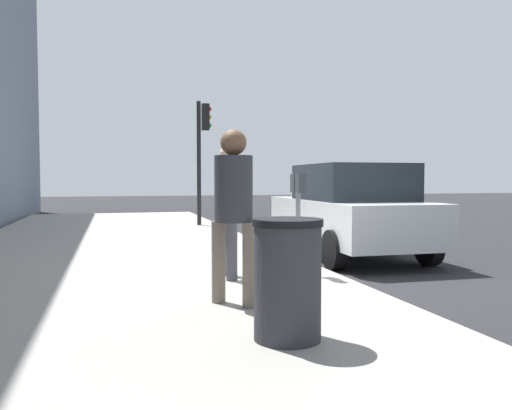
{
  "coord_description": "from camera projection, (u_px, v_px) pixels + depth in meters",
  "views": [
    {
      "loc": [
        -7.29,
        3.07,
        1.49
      ],
      "look_at": [
        -0.11,
        1.07,
        1.12
      ],
      "focal_mm": 36.38,
      "sensor_mm": 36.0,
      "label": 1
    }
  ],
  "objects": [
    {
      "name": "traffic_signal",
      "position": [
        202.0,
        142.0,
        15.09
      ],
      "size": [
        0.24,
        0.44,
        3.6
      ],
      "color": "black",
      "rests_on": "sidewalk_slab"
    },
    {
      "name": "parking_meter",
      "position": [
        298.0,
        202.0,
        7.26
      ],
      "size": [
        0.36,
        0.12,
        1.41
      ],
      "color": "gray",
      "rests_on": "sidewalk_slab"
    },
    {
      "name": "pedestrian_at_meter",
      "position": [
        229.0,
        199.0,
        6.98
      ],
      "size": [
        0.54,
        0.39,
        1.8
      ],
      "rotation": [
        0.0,
        0.0,
        -1.6
      ],
      "color": "#47474C",
      "rests_on": "sidewalk_slab"
    },
    {
      "name": "pedestrian_bystander",
      "position": [
        234.0,
        200.0,
        5.46
      ],
      "size": [
        0.45,
        0.42,
        1.86
      ],
      "rotation": [
        0.0,
        0.0,
        -0.85
      ],
      "color": "#726656",
      "rests_on": "sidewalk_slab"
    },
    {
      "name": "sidewalk_slab",
      "position": [
        118.0,
        282.0,
        7.1
      ],
      "size": [
        28.0,
        6.0,
        0.15
      ],
      "primitive_type": "cube",
      "color": "gray",
      "rests_on": "ground_plane"
    },
    {
      "name": "trash_bin",
      "position": [
        287.0,
        279.0,
        4.3
      ],
      "size": [
        0.59,
        0.59,
        1.01
      ],
      "color": "#2D2D33",
      "rests_on": "sidewalk_slab"
    },
    {
      "name": "parked_sedan_near",
      "position": [
        349.0,
        210.0,
        10.01
      ],
      "size": [
        4.44,
        2.06,
        1.77
      ],
      "color": "silver",
      "rests_on": "ground_plane"
    },
    {
      "name": "ground_plane",
      "position": [
        321.0,
        277.0,
        7.91
      ],
      "size": [
        80.0,
        80.0,
        0.0
      ],
      "primitive_type": "plane",
      "color": "#232326",
      "rests_on": "ground"
    }
  ]
}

